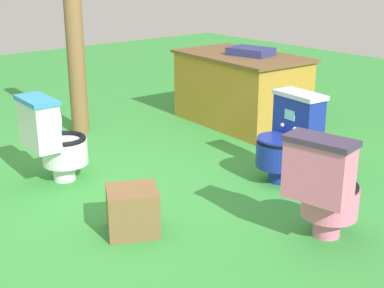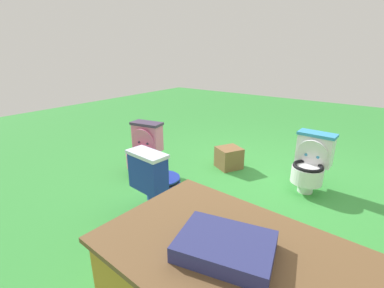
% 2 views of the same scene
% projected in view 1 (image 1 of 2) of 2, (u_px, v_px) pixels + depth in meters
% --- Properties ---
extents(ground, '(14.00, 14.00, 0.00)m').
position_uv_depth(ground, '(126.00, 193.00, 4.31)').
color(ground, green).
extents(toilet_blue, '(0.45, 0.53, 0.73)m').
position_uv_depth(toilet_blue, '(288.00, 137.00, 4.46)').
color(toilet_blue, '#192D9E').
rests_on(toilet_blue, ground).
extents(toilet_pink, '(0.48, 0.56, 0.73)m').
position_uv_depth(toilet_pink, '(325.00, 187.00, 3.48)').
color(toilet_pink, pink).
rests_on(toilet_pink, ground).
extents(toilet_white, '(0.44, 0.51, 0.73)m').
position_uv_depth(toilet_white, '(53.00, 139.00, 4.41)').
color(toilet_white, white).
rests_on(toilet_white, ground).
extents(vendor_table, '(1.50, 0.94, 0.85)m').
position_uv_depth(vendor_table, '(241.00, 89.00, 6.02)').
color(vendor_table, '#B7842D').
rests_on(vendor_table, ground).
extents(wooden_post, '(0.18, 0.18, 1.89)m').
position_uv_depth(wooden_post, '(75.00, 42.00, 5.54)').
color(wooden_post, brown).
rests_on(wooden_post, ground).
extents(small_crate, '(0.43, 0.44, 0.31)m').
position_uv_depth(small_crate, '(133.00, 211.00, 3.65)').
color(small_crate, brown).
rests_on(small_crate, ground).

